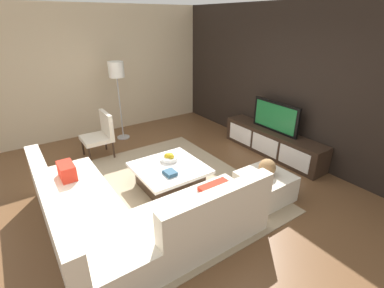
{
  "coord_description": "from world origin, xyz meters",
  "views": [
    {
      "loc": [
        3.28,
        -1.79,
        2.51
      ],
      "look_at": [
        -0.26,
        0.65,
        0.57
      ],
      "focal_mm": 26.18,
      "sensor_mm": 36.0,
      "label": 1
    }
  ],
  "objects_px": {
    "media_console": "(272,143)",
    "book_stack": "(170,173)",
    "coffee_table": "(170,176)",
    "ottoman": "(265,186)",
    "decorative_ball": "(267,167)",
    "accent_chair_near": "(101,132)",
    "fruit_bowl": "(169,158)",
    "sectional_couch": "(126,216)",
    "floor_lamp": "(117,74)",
    "television": "(275,117)"
  },
  "relations": [
    {
      "from": "media_console",
      "to": "book_stack",
      "type": "relative_size",
      "value": 10.45
    },
    {
      "from": "coffee_table",
      "to": "ottoman",
      "type": "bearing_deg",
      "value": 44.57
    },
    {
      "from": "ottoman",
      "to": "book_stack",
      "type": "distance_m",
      "value": 1.44
    },
    {
      "from": "ottoman",
      "to": "decorative_ball",
      "type": "relative_size",
      "value": 2.81
    },
    {
      "from": "media_console",
      "to": "ottoman",
      "type": "bearing_deg",
      "value": -52.74
    },
    {
      "from": "accent_chair_near",
      "to": "fruit_bowl",
      "type": "height_order",
      "value": "accent_chair_near"
    },
    {
      "from": "fruit_bowl",
      "to": "accent_chair_near",
      "type": "bearing_deg",
      "value": -159.15
    },
    {
      "from": "book_stack",
      "to": "sectional_couch",
      "type": "bearing_deg",
      "value": -64.79
    },
    {
      "from": "ottoman",
      "to": "book_stack",
      "type": "height_order",
      "value": "book_stack"
    },
    {
      "from": "media_console",
      "to": "accent_chair_near",
      "type": "xyz_separation_m",
      "value": [
        -1.86,
        -2.8,
        0.24
      ]
    },
    {
      "from": "coffee_table",
      "to": "floor_lamp",
      "type": "bearing_deg",
      "value": 176.19
    },
    {
      "from": "ottoman",
      "to": "accent_chair_near",
      "type": "bearing_deg",
      "value": -151.26
    },
    {
      "from": "decorative_ball",
      "to": "ottoman",
      "type": "bearing_deg",
      "value": 0.0
    },
    {
      "from": "media_console",
      "to": "coffee_table",
      "type": "bearing_deg",
      "value": -92.49
    },
    {
      "from": "television",
      "to": "coffee_table",
      "type": "relative_size",
      "value": 1.0
    },
    {
      "from": "television",
      "to": "coffee_table",
      "type": "distance_m",
      "value": 2.37
    },
    {
      "from": "accent_chair_near",
      "to": "decorative_ball",
      "type": "height_order",
      "value": "accent_chair_near"
    },
    {
      "from": "coffee_table",
      "to": "book_stack",
      "type": "relative_size",
      "value": 4.88
    },
    {
      "from": "media_console",
      "to": "coffee_table",
      "type": "distance_m",
      "value": 2.3
    },
    {
      "from": "sectional_couch",
      "to": "fruit_bowl",
      "type": "bearing_deg",
      "value": 126.54
    },
    {
      "from": "floor_lamp",
      "to": "sectional_couch",
      "type": "bearing_deg",
      "value": -20.82
    },
    {
      "from": "coffee_table",
      "to": "floor_lamp",
      "type": "xyz_separation_m",
      "value": [
        -2.39,
        0.16,
        1.23
      ]
    },
    {
      "from": "sectional_couch",
      "to": "book_stack",
      "type": "bearing_deg",
      "value": 115.21
    },
    {
      "from": "television",
      "to": "decorative_ball",
      "type": "bearing_deg",
      "value": -52.75
    },
    {
      "from": "floor_lamp",
      "to": "decorative_ball",
      "type": "relative_size",
      "value": 6.81
    },
    {
      "from": "sectional_couch",
      "to": "accent_chair_near",
      "type": "distance_m",
      "value": 2.44
    },
    {
      "from": "coffee_table",
      "to": "decorative_ball",
      "type": "relative_size",
      "value": 4.16
    },
    {
      "from": "television",
      "to": "sectional_couch",
      "type": "bearing_deg",
      "value": -80.82
    },
    {
      "from": "sectional_couch",
      "to": "accent_chair_near",
      "type": "bearing_deg",
      "value": 168.47
    },
    {
      "from": "sectional_couch",
      "to": "ottoman",
      "type": "bearing_deg",
      "value": 78.16
    },
    {
      "from": "decorative_ball",
      "to": "floor_lamp",
      "type": "bearing_deg",
      "value": -165.64
    },
    {
      "from": "media_console",
      "to": "coffee_table",
      "type": "height_order",
      "value": "media_console"
    },
    {
      "from": "media_console",
      "to": "book_stack",
      "type": "height_order",
      "value": "media_console"
    },
    {
      "from": "television",
      "to": "decorative_ball",
      "type": "height_order",
      "value": "television"
    },
    {
      "from": "floor_lamp",
      "to": "book_stack",
      "type": "distance_m",
      "value": 2.81
    },
    {
      "from": "coffee_table",
      "to": "accent_chair_near",
      "type": "bearing_deg",
      "value": -164.06
    },
    {
      "from": "floor_lamp",
      "to": "book_stack",
      "type": "bearing_deg",
      "value": -6.03
    },
    {
      "from": "accent_chair_near",
      "to": "decorative_ball",
      "type": "xyz_separation_m",
      "value": [
        2.81,
        1.54,
        0.04
      ]
    },
    {
      "from": "media_console",
      "to": "sectional_couch",
      "type": "distance_m",
      "value": 3.33
    },
    {
      "from": "decorative_ball",
      "to": "fruit_bowl",
      "type": "bearing_deg",
      "value": -142.65
    },
    {
      "from": "ottoman",
      "to": "decorative_ball",
      "type": "xyz_separation_m",
      "value": [
        0.0,
        0.0,
        0.32
      ]
    },
    {
      "from": "sectional_couch",
      "to": "floor_lamp",
      "type": "height_order",
      "value": "floor_lamp"
    },
    {
      "from": "television",
      "to": "accent_chair_near",
      "type": "bearing_deg",
      "value": -123.55
    },
    {
      "from": "accent_chair_near",
      "to": "coffee_table",
      "type": "bearing_deg",
      "value": 21.53
    },
    {
      "from": "media_console",
      "to": "decorative_ball",
      "type": "distance_m",
      "value": 1.6
    },
    {
      "from": "floor_lamp",
      "to": "accent_chair_near",
      "type": "bearing_deg",
      "value": -46.32
    },
    {
      "from": "coffee_table",
      "to": "decorative_ball",
      "type": "bearing_deg",
      "value": 44.57
    },
    {
      "from": "coffee_table",
      "to": "decorative_ball",
      "type": "distance_m",
      "value": 1.52
    },
    {
      "from": "coffee_table",
      "to": "sectional_couch",
      "type": "bearing_deg",
      "value": -57.45
    },
    {
      "from": "decorative_ball",
      "to": "book_stack",
      "type": "relative_size",
      "value": 1.17
    }
  ]
}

